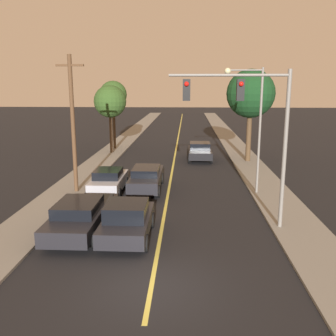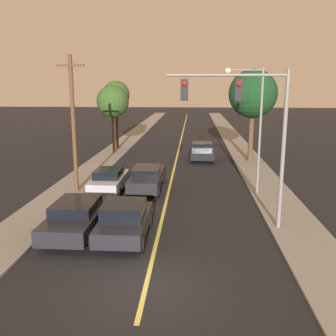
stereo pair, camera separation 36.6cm
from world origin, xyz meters
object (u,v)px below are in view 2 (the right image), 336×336
Objects in this scene: car_near_lane_second at (147,177)px; tree_left_far at (116,95)px; tree_left_near at (113,102)px; car_far_oncoming at (202,151)px; traffic_signal_mast at (248,117)px; car_near_lane_front at (125,220)px; car_outer_lane_second at (109,181)px; streetlamp_right at (252,114)px; tree_right_near at (253,94)px; car_outer_lane_front at (78,215)px; utility_pole_left at (73,122)px.

tree_left_far reaches higher than car_near_lane_second.
tree_left_near reaches higher than car_near_lane_second.
car_far_oncoming is 0.65× the size of tree_left_far.
car_near_lane_front is at bearing -164.61° from traffic_signal_mast.
tree_left_near is at bearing -18.46° from car_far_oncoming.
car_near_lane_front is at bearing -77.82° from tree_left_far.
car_near_lane_second is 0.76× the size of tree_left_far.
car_outer_lane_second is 16.45m from tree_left_far.
tree_right_near reaches higher than streetlamp_right.
streetlamp_right is at bearing -5.40° from car_near_lane_second.
traffic_signal_mast is 0.92× the size of tree_right_near.
car_near_lane_second is at bearing 174.60° from streetlamp_right.
tree_left_far is at bearing 99.61° from car_outer_lane_second.
tree_left_near reaches higher than car_outer_lane_second.
tree_left_near is (-2.48, 13.23, 4.10)m from car_outer_lane_second.
car_near_lane_front is at bearing -131.37° from streetlamp_right.
streetlamp_right reaches higher than car_outer_lane_second.
car_outer_lane_front is (-2.17, 0.53, -0.03)m from car_near_lane_front.
car_outer_lane_second is 9.23m from streetlamp_right.
tree_right_near is at bearing 49.63° from car_near_lane_second.
tree_right_near reaches higher than traffic_signal_mast.
car_far_oncoming is 11.24m from streetlamp_right.
traffic_signal_mast is at bearing 15.39° from car_near_lane_front.
tree_right_near is (4.02, -0.66, 4.87)m from car_far_oncoming.
car_outer_lane_second is at bearing -134.91° from tree_right_near.
utility_pole_left is at bearing -179.06° from car_outer_lane_second.
car_outer_lane_second is (-2.17, 6.70, -0.04)m from car_near_lane_front.
car_near_lane_second is 1.17× the size of car_far_oncoming.
traffic_signal_mast is (1.55, -15.76, 4.25)m from car_far_oncoming.
tree_right_near is (9.79, 15.99, 4.88)m from car_outer_lane_front.
car_outer_lane_front is 0.65× the size of utility_pole_left.
tree_left_near is at bearing -86.25° from tree_left_far.
utility_pole_left is at bearing 150.57° from traffic_signal_mast.
car_outer_lane_second is 0.62× the size of tree_left_far.
car_outer_lane_front is at bearing -121.48° from tree_right_near.
streetlamp_right is 16.87m from tree_left_near.
utility_pole_left reaches higher than car_outer_lane_second.
traffic_signal_mast is at bearing -29.43° from utility_pole_left.
car_near_lane_front is at bearing -58.09° from utility_pole_left.
tree_left_near reaches higher than car_outer_lane_front.
car_near_lane_front is 0.66× the size of tree_left_near.
tree_right_near reaches higher than car_outer_lane_front.
tree_right_near reaches higher than car_near_lane_front.
car_outer_lane_second is 11.96m from car_far_oncoming.
tree_left_near is (-10.80, 12.96, 0.09)m from streetlamp_right.
utility_pole_left is (-4.15, -0.89, 3.47)m from car_near_lane_second.
tree_right_near reaches higher than car_outer_lane_second.
utility_pole_left is (-10.30, -0.31, -0.52)m from streetlamp_right.
tree_left_near is (-9.81, 18.52, -0.18)m from traffic_signal_mast.
car_outer_lane_second is 14.07m from tree_left_near.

